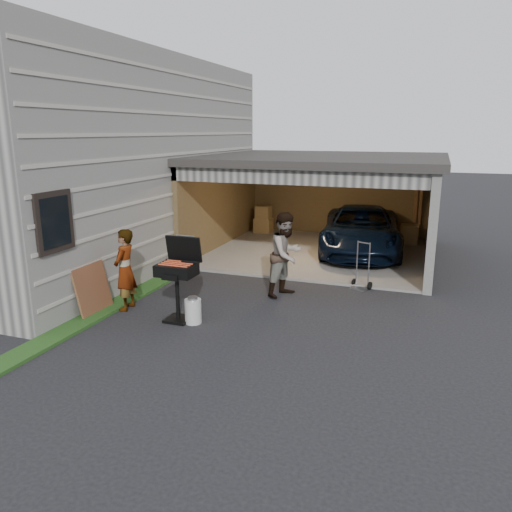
# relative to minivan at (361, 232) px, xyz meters

# --- Properties ---
(ground) EXTENTS (80.00, 80.00, 0.00)m
(ground) POSITION_rel_minivan_xyz_m (-1.90, -6.90, -0.67)
(ground) COLOR black
(ground) RESTS_ON ground
(house) EXTENTS (7.00, 11.00, 5.50)m
(house) POSITION_rel_minivan_xyz_m (-7.90, -2.90, 2.08)
(house) COLOR #474744
(house) RESTS_ON ground
(groundcover_strip) EXTENTS (0.50, 8.00, 0.06)m
(groundcover_strip) POSITION_rel_minivan_xyz_m (-4.15, -7.90, -0.64)
(groundcover_strip) COLOR #193814
(groundcover_strip) RESTS_ON ground
(garage) EXTENTS (6.80, 6.30, 2.90)m
(garage) POSITION_rel_minivan_xyz_m (-1.14, -0.11, 1.20)
(garage) COLOR #605E59
(garage) RESTS_ON ground
(minivan) EXTENTS (2.85, 5.08, 1.34)m
(minivan) POSITION_rel_minivan_xyz_m (0.00, 0.00, 0.00)
(minivan) COLOR black
(minivan) RESTS_ON ground
(woman) EXTENTS (0.48, 0.66, 1.68)m
(woman) POSITION_rel_minivan_xyz_m (-3.81, -6.48, 0.17)
(woman) COLOR #CADBFF
(woman) RESTS_ON ground
(man) EXTENTS (1.01, 1.12, 1.88)m
(man) POSITION_rel_minivan_xyz_m (-0.99, -4.50, 0.27)
(man) COLOR #3D2917
(man) RESTS_ON ground
(bbq_grill) EXTENTS (0.73, 0.64, 1.62)m
(bbq_grill) POSITION_rel_minivan_xyz_m (-2.50, -6.66, 0.29)
(bbq_grill) COLOR black
(bbq_grill) RESTS_ON ground
(propane_tank) EXTENTS (0.37, 0.37, 0.47)m
(propane_tank) POSITION_rel_minivan_xyz_m (-2.17, -6.71, -0.43)
(propane_tank) COLOR silver
(propane_tank) RESTS_ON ground
(plywood_panel) EXTENTS (0.26, 0.94, 1.04)m
(plywood_panel) POSITION_rel_minivan_xyz_m (-4.30, -6.91, -0.15)
(plywood_panel) COLOR brown
(plywood_panel) RESTS_ON ground
(hand_truck) EXTENTS (0.50, 0.45, 1.11)m
(hand_truck) POSITION_rel_minivan_xyz_m (0.53, -3.43, -0.46)
(hand_truck) COLOR gray
(hand_truck) RESTS_ON ground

